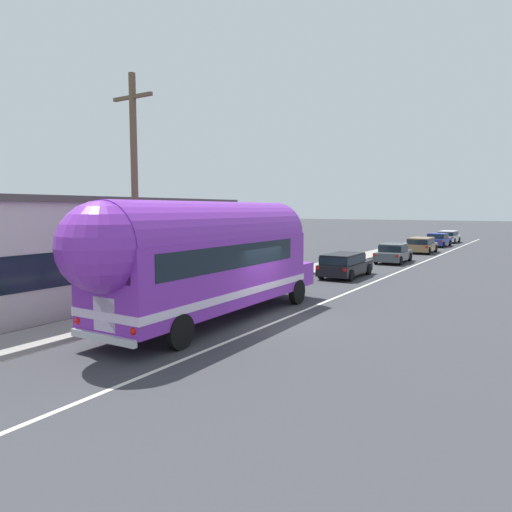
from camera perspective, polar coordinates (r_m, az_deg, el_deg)
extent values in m
plane|color=#38383D|center=(16.57, 2.89, -7.80)|extent=(300.00, 300.00, 0.00)
cube|color=silver|center=(27.49, 15.27, -2.56)|extent=(0.14, 80.00, 0.01)
cube|color=silver|center=(28.83, 7.97, -2.03)|extent=(0.12, 80.00, 0.01)
cube|color=gray|center=(27.47, 4.35, -2.23)|extent=(1.99, 90.00, 0.15)
cube|color=black|center=(17.74, -22.13, -1.41)|extent=(0.08, 18.56, 1.20)
cylinder|color=brown|center=(17.15, -14.44, 6.81)|extent=(0.24, 0.24, 8.50)
cube|color=brown|center=(17.56, -14.73, 18.13)|extent=(1.80, 0.12, 0.12)
cube|color=purple|center=(16.14, -5.44, -1.86)|extent=(2.66, 9.33, 2.30)
cylinder|color=purple|center=(16.03, -5.48, 2.22)|extent=(2.61, 9.23, 2.45)
sphere|color=purple|center=(12.66, -18.01, 1.03)|extent=(2.40, 2.40, 2.40)
cube|color=purple|center=(20.68, 3.39, -2.05)|extent=(2.28, 1.34, 0.95)
cube|color=silver|center=(16.24, -5.42, -4.13)|extent=(2.70, 9.37, 0.24)
cube|color=black|center=(15.84, -6.11, 0.17)|extent=(2.66, 7.53, 0.76)
cube|color=black|center=(12.70, -17.98, -1.22)|extent=(2.00, 0.11, 0.84)
cube|color=silver|center=(12.90, -17.84, -6.75)|extent=(0.80, 0.07, 0.90)
cube|color=silver|center=(12.99, -18.06, -9.40)|extent=(2.34, 0.18, 0.20)
sphere|color=red|center=(13.76, -20.72, -7.35)|extent=(0.20, 0.20, 0.20)
sphere|color=red|center=(12.21, -14.56, -8.81)|extent=(0.20, 0.20, 0.20)
cube|color=black|center=(20.02, 2.60, 1.51)|extent=(2.14, 0.14, 0.96)
cube|color=silver|center=(21.31, 4.25, -2.17)|extent=(0.90, 0.12, 0.56)
cylinder|color=black|center=(20.45, -0.91, -3.76)|extent=(0.28, 1.00, 1.00)
cylinder|color=black|center=(19.32, 4.99, -4.35)|extent=(0.28, 1.00, 1.00)
cylinder|color=black|center=(14.91, -16.14, -7.58)|extent=(0.28, 1.00, 1.00)
cylinder|color=black|center=(13.33, -9.23, -9.02)|extent=(0.28, 1.00, 1.00)
cube|color=black|center=(27.36, 10.81, -1.40)|extent=(1.87, 4.47, 0.60)
cube|color=black|center=(26.85, 10.48, -0.30)|extent=(1.64, 3.02, 0.55)
cube|color=black|center=(26.86, 10.48, -0.36)|extent=(1.70, 3.06, 0.43)
cube|color=red|center=(25.57, 7.46, -1.44)|extent=(0.20, 0.04, 0.14)
cube|color=red|center=(25.00, 10.69, -1.66)|extent=(0.20, 0.04, 0.14)
cylinder|color=black|center=(29.09, 10.27, -1.37)|extent=(0.21, 0.64, 0.64)
cylinder|color=black|center=(28.54, 13.46, -1.57)|extent=(0.21, 0.64, 0.64)
cylinder|color=black|center=(26.30, 7.91, -2.08)|extent=(0.21, 0.64, 0.64)
cylinder|color=black|center=(25.68, 11.40, -2.33)|extent=(0.21, 0.64, 0.64)
cube|color=#474C51|center=(35.43, 16.30, 0.08)|extent=(1.93, 4.51, 0.60)
cube|color=#474C51|center=(35.26, 16.28, 0.99)|extent=(1.64, 2.16, 0.55)
cube|color=black|center=(35.26, 16.28, 0.94)|extent=(1.70, 2.20, 0.43)
cube|color=red|center=(33.46, 14.14, 0.12)|extent=(0.20, 0.05, 0.14)
cube|color=red|center=(33.08, 16.67, -0.01)|extent=(0.20, 0.05, 0.14)
cylinder|color=black|center=(37.12, 15.60, 0.04)|extent=(0.23, 0.65, 0.64)
cylinder|color=black|center=(36.75, 18.13, -0.09)|extent=(0.23, 0.65, 0.64)
cylinder|color=black|center=(34.20, 14.32, -0.40)|extent=(0.23, 0.65, 0.64)
cylinder|color=black|center=(33.79, 17.06, -0.55)|extent=(0.23, 0.65, 0.64)
cube|color=olive|center=(43.97, 19.45, 1.04)|extent=(1.95, 4.39, 0.60)
cube|color=olive|center=(43.47, 19.35, 1.76)|extent=(1.73, 3.14, 0.55)
cube|color=black|center=(43.47, 19.35, 1.72)|extent=(1.79, 3.18, 0.43)
cube|color=red|center=(42.00, 17.76, 1.14)|extent=(0.20, 0.04, 0.14)
cube|color=red|center=(41.66, 19.94, 1.03)|extent=(0.20, 0.04, 0.14)
cylinder|color=black|center=(45.62, 18.72, 0.97)|extent=(0.21, 0.64, 0.64)
cylinder|color=black|center=(45.27, 20.93, 0.86)|extent=(0.21, 0.64, 0.64)
cylinder|color=black|center=(42.74, 17.86, 0.70)|extent=(0.21, 0.64, 0.64)
cylinder|color=black|center=(42.37, 20.22, 0.58)|extent=(0.21, 0.64, 0.64)
cube|color=navy|center=(51.95, 21.16, 1.66)|extent=(1.94, 4.52, 0.60)
cube|color=navy|center=(51.79, 21.15, 2.28)|extent=(1.66, 2.16, 0.55)
cube|color=black|center=(51.79, 21.15, 2.25)|extent=(1.72, 2.21, 0.43)
cube|color=red|center=(49.94, 19.72, 1.77)|extent=(0.20, 0.05, 0.14)
cube|color=red|center=(49.58, 21.46, 1.68)|extent=(0.20, 0.05, 0.14)
cylinder|color=black|center=(53.64, 20.63, 1.58)|extent=(0.22, 0.65, 0.64)
cylinder|color=black|center=(53.27, 22.42, 1.49)|extent=(0.22, 0.65, 0.64)
cylinder|color=black|center=(50.68, 19.82, 1.38)|extent=(0.22, 0.65, 0.64)
cylinder|color=black|center=(50.28, 21.71, 1.29)|extent=(0.22, 0.65, 0.64)
cube|color=white|center=(58.23, 22.30, 2.02)|extent=(1.87, 4.23, 0.60)
cube|color=white|center=(57.73, 22.23, 2.56)|extent=(1.65, 2.98, 0.55)
cube|color=black|center=(57.74, 22.23, 2.53)|extent=(1.71, 3.02, 0.43)
cube|color=red|center=(56.30, 21.11, 2.13)|extent=(0.20, 0.04, 0.14)
cube|color=red|center=(56.00, 22.68, 2.05)|extent=(0.20, 0.04, 0.14)
cylinder|color=black|center=(59.78, 21.73, 1.93)|extent=(0.21, 0.64, 0.64)
cylinder|color=black|center=(59.47, 23.37, 1.85)|extent=(0.21, 0.64, 0.64)
cylinder|color=black|center=(57.04, 21.17, 1.79)|extent=(0.21, 0.64, 0.64)
cylinder|color=black|center=(56.71, 22.88, 1.70)|extent=(0.21, 0.64, 0.64)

